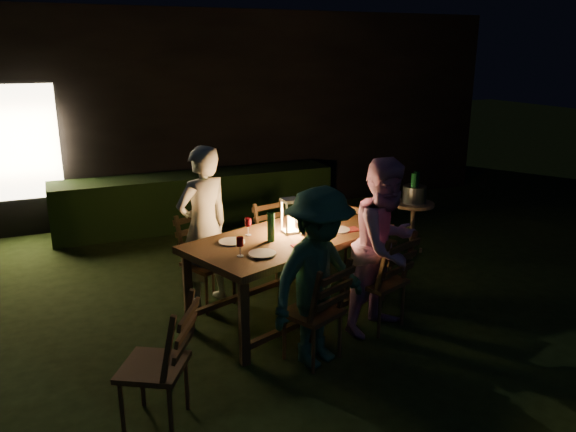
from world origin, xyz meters
name	(u,v)px	position (x,y,z in m)	size (l,w,h in m)	color
garden_envelope	(188,106)	(-0.01, 6.15, 1.58)	(40.00, 40.00, 3.20)	black
dining_table	(290,243)	(-0.40, 0.38, 0.77)	(2.27, 1.66, 0.85)	#462C17
chair_near_left	(314,329)	(-0.55, -0.50, 0.29)	(0.58, 0.60, 0.97)	#462C17
chair_near_right	(379,297)	(0.29, -0.19, 0.31)	(0.59, 0.61, 1.01)	#462C17
chair_far_left	(208,277)	(-1.09, 0.94, 0.30)	(0.60, 0.62, 1.01)	#462C17
chair_far_right	(279,256)	(-0.15, 1.29, 0.28)	(0.51, 0.54, 0.93)	#462C17
chair_end	(367,256)	(0.75, 0.81, 0.32)	(0.64, 0.62, 1.05)	#462C17
chair_spare	(157,386)	(-1.95, -0.86, 0.30)	(0.64, 0.63, 1.00)	#462C17
person_house_side	(204,227)	(-1.11, 0.99, 0.85)	(0.62, 0.40, 1.69)	silver
person_opp_right	(386,246)	(0.31, -0.23, 0.84)	(0.81, 0.63, 1.68)	#C285B1
person_opp_left	(319,278)	(-0.54, -0.55, 0.78)	(1.00, 0.58, 1.55)	#34684C
lantern	(290,218)	(-0.37, 0.44, 1.01)	(0.16, 0.16, 0.35)	white
plate_far_left	(232,242)	(-0.99, 0.39, 0.86)	(0.25, 0.25, 0.01)	white
plate_near_left	(262,254)	(-0.84, -0.02, 0.86)	(0.25, 0.25, 0.01)	white
plate_far_right	(307,220)	(-0.05, 0.74, 0.86)	(0.25, 0.25, 0.01)	white
plate_near_right	(338,230)	(0.10, 0.33, 0.86)	(0.25, 0.25, 0.01)	white
wineglass_a	(248,227)	(-0.78, 0.53, 0.94)	(0.06, 0.06, 0.18)	#59070F
wineglass_b	(240,247)	(-1.03, 0.01, 0.94)	(0.06, 0.06, 0.18)	#59070F
wineglass_c	(332,227)	(-0.02, 0.22, 0.94)	(0.06, 0.06, 0.18)	#59070F
wineglass_d	(320,211)	(0.12, 0.76, 0.94)	(0.06, 0.06, 0.18)	#59070F
wineglass_e	(305,236)	(-0.39, 0.06, 0.94)	(0.06, 0.06, 0.18)	silver
bottle_table	(271,227)	(-0.63, 0.29, 0.99)	(0.07, 0.07, 0.28)	#0F471E
napkin_left	(302,246)	(-0.43, 0.02, 0.86)	(0.18, 0.14, 0.01)	red
napkin_right	(350,230)	(0.22, 0.29, 0.86)	(0.18, 0.14, 0.01)	red
phone	(262,258)	(-0.88, -0.12, 0.85)	(0.14, 0.07, 0.01)	black
side_table	(413,209)	(1.76, 1.37, 0.62)	(0.52, 0.52, 0.71)	#926F49
ice_bucket	(414,194)	(1.76, 1.37, 0.82)	(0.30, 0.30, 0.22)	#A5A8AD
bottle_bucket_a	(413,192)	(1.71, 1.33, 0.87)	(0.07, 0.07, 0.32)	#0F471E
bottle_bucket_b	(416,190)	(1.81, 1.41, 0.87)	(0.07, 0.07, 0.32)	#0F471E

